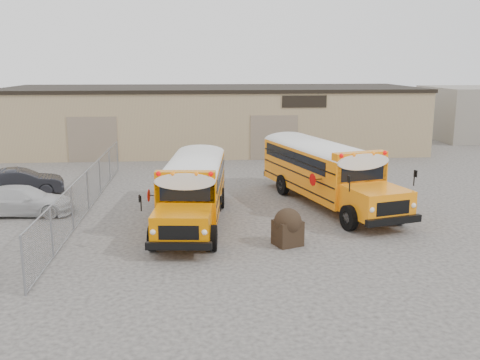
{
  "coord_description": "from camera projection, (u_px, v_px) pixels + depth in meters",
  "views": [
    {
      "loc": [
        -1.05,
        -20.43,
        6.44
      ],
      "look_at": [
        0.65,
        1.47,
        1.6
      ],
      "focal_mm": 40.0,
      "sensor_mm": 36.0,
      "label": 1
    }
  ],
  "objects": [
    {
      "name": "tarp_bundle",
      "position": [
        288.0,
        226.0,
        19.14
      ],
      "size": [
        1.15,
        1.1,
        1.37
      ],
      "color": "black",
      "rests_on": "ground"
    },
    {
      "name": "warehouse",
      "position": [
        212.0,
        118.0,
        40.32
      ],
      "size": [
        30.2,
        10.2,
        4.67
      ],
      "color": "tan",
      "rests_on": "ground"
    },
    {
      "name": "school_bus_left",
      "position": [
        204.0,
        160.0,
        27.4
      ],
      "size": [
        3.19,
        9.21,
        2.65
      ],
      "color": "orange",
      "rests_on": "ground"
    },
    {
      "name": "car_white",
      "position": [
        23.0,
        201.0,
        23.0
      ],
      "size": [
        4.36,
        1.91,
        1.25
      ],
      "primitive_type": "imported",
      "rotation": [
        0.0,
        0.0,
        1.53
      ],
      "color": "silver",
      "rests_on": "ground"
    },
    {
      "name": "ground",
      "position": [
        227.0,
        227.0,
        21.36
      ],
      "size": [
        120.0,
        120.0,
        0.0
      ],
      "primitive_type": "plane",
      "color": "#383633",
      "rests_on": "ground"
    },
    {
      "name": "car_dark",
      "position": [
        20.0,
        182.0,
        26.31
      ],
      "size": [
        4.3,
        2.41,
        1.34
      ],
      "primitive_type": "imported",
      "rotation": [
        0.0,
        0.0,
        1.83
      ],
      "color": "black",
      "rests_on": "ground"
    },
    {
      "name": "chainlink_fence",
      "position": [
        88.0,
        190.0,
        23.63
      ],
      "size": [
        0.07,
        18.07,
        1.81
      ],
      "color": "gray",
      "rests_on": "ground"
    },
    {
      "name": "school_bus_right",
      "position": [
        273.0,
        148.0,
        30.26
      ],
      "size": [
        5.0,
        10.18,
        2.9
      ],
      "color": "orange",
      "rests_on": "ground"
    }
  ]
}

